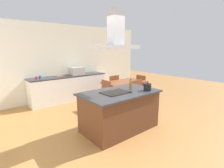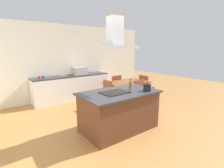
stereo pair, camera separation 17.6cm
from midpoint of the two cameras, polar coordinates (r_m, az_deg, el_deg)
ground at (r=5.31m, az=-9.50°, el=-8.85°), size 16.00×16.00×0.00m
wall_back at (r=6.57m, az=-17.66°, el=6.84°), size 7.20×0.10×2.70m
kitchen_island at (r=4.00m, az=1.29°, el=-8.81°), size 1.78×1.05×0.90m
cooktop at (r=3.78m, az=-0.13°, el=-2.82°), size 0.60×0.44×0.01m
tea_kettle at (r=4.02m, az=10.52°, el=-0.99°), size 0.23×0.18×0.19m
olive_oil_bottle at (r=4.06m, az=5.03°, el=-0.38°), size 0.07×0.07×0.25m
back_counter at (r=6.42m, az=-14.77°, el=-1.24°), size 2.77×0.62×0.90m
countertop_microwave at (r=6.45m, az=-12.52°, el=4.26°), size 0.50×0.38×0.28m
coffee_mug_red at (r=5.90m, az=-24.71°, el=1.82°), size 0.08×0.08×0.09m
coffee_mug_blue at (r=6.01m, az=-23.66°, el=2.07°), size 0.08×0.08×0.09m
cutting_board at (r=6.28m, az=-17.48°, el=2.58°), size 0.34×0.24×0.02m
dining_table at (r=5.81m, az=3.48°, el=-0.03°), size 1.40×0.90×0.75m
chair_at_right_end at (r=6.49m, az=9.38°, el=-0.33°), size 0.42×0.42×0.89m
chair_facing_back_wall at (r=6.34m, az=-0.64°, el=-0.47°), size 0.42×0.42×0.89m
chair_at_left_end at (r=5.28m, az=-3.83°, el=-3.02°), size 0.42×0.42×0.89m
chair_facing_island at (r=5.40m, az=8.28°, el=-2.81°), size 0.42×0.42×0.89m
range_hood at (r=3.67m, az=-0.14°, el=15.57°), size 0.90×0.55×0.78m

